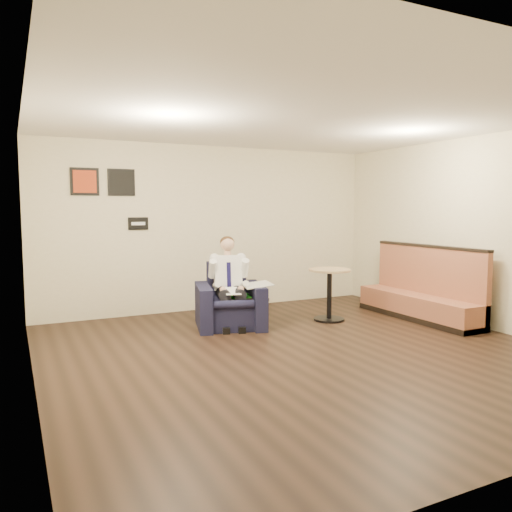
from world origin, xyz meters
name	(u,v)px	position (x,y,z in m)	size (l,w,h in m)	color
ground	(305,352)	(0.00, 0.00, 0.00)	(6.00, 6.00, 0.00)	black
wall_back	(213,228)	(0.00, 3.00, 1.40)	(6.00, 0.02, 2.80)	#EEE6C3
wall_left	(29,246)	(-3.00, 0.00, 1.40)	(0.02, 6.00, 2.80)	#EEE6C3
wall_right	(481,232)	(3.00, 0.00, 1.40)	(0.02, 6.00, 2.80)	#EEE6C3
ceiling	(307,117)	(0.00, 0.00, 2.80)	(6.00, 6.00, 0.02)	white
seating_sign	(138,224)	(-1.30, 2.98, 1.50)	(0.32, 0.02, 0.20)	black
art_print_left	(85,182)	(-2.10, 2.98, 2.15)	(0.42, 0.03, 0.42)	#BA3916
art_print_right	(121,182)	(-1.55, 2.98, 2.15)	(0.42, 0.03, 0.42)	black
armchair	(230,296)	(-0.29, 1.62, 0.46)	(0.96, 0.96, 0.93)	black
seated_man	(231,285)	(-0.32, 1.50, 0.64)	(0.60, 0.91, 1.27)	white
lap_papers	(232,291)	(-0.35, 1.40, 0.57)	(0.21, 0.30, 0.01)	white
newspaper	(257,285)	(0.06, 1.42, 0.63)	(0.40, 0.50, 0.01)	silver
side_table	(245,311)	(-0.08, 1.54, 0.23)	(0.55, 0.55, 0.45)	black
green_folder	(244,296)	(-0.11, 1.52, 0.46)	(0.45, 0.32, 0.01)	green
coffee_mug	(255,291)	(0.12, 1.63, 0.50)	(0.08, 0.08, 0.10)	white
smartphone	(246,294)	(0.00, 1.69, 0.46)	(0.14, 0.07, 0.01)	black
banquette	(419,283)	(2.59, 0.78, 0.57)	(0.54, 2.24, 1.15)	#97543A
cafe_table	(329,295)	(1.27, 1.32, 0.40)	(0.65, 0.65, 0.81)	tan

